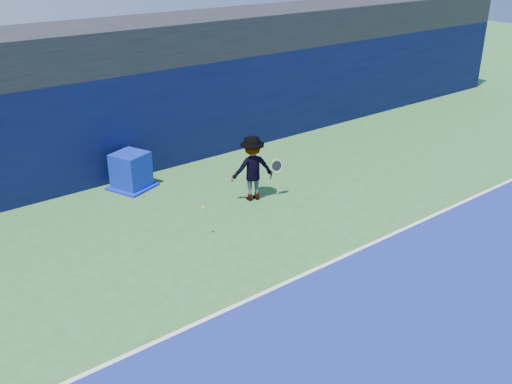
# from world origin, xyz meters

# --- Properties ---
(ground) EXTENTS (80.00, 80.00, 0.00)m
(ground) POSITION_xyz_m (0.00, 0.00, 0.00)
(ground) COLOR #336D31
(ground) RESTS_ON ground
(baseline) EXTENTS (24.00, 0.10, 0.01)m
(baseline) POSITION_xyz_m (0.00, 3.00, 0.01)
(baseline) COLOR white
(baseline) RESTS_ON ground
(stadium_band) EXTENTS (36.00, 3.00, 1.20)m
(stadium_band) POSITION_xyz_m (0.00, 11.50, 3.60)
(stadium_band) COLOR black
(stadium_band) RESTS_ON back_wall_assembly
(back_wall_assembly) EXTENTS (36.00, 1.03, 3.00)m
(back_wall_assembly) POSITION_xyz_m (-0.00, 10.50, 1.50)
(back_wall_assembly) COLOR #090D33
(back_wall_assembly) RESTS_ON ground
(equipment_cart) EXTENTS (1.38, 1.38, 1.03)m
(equipment_cart) POSITION_xyz_m (-0.30, 9.36, 0.47)
(equipment_cart) COLOR #0C1DA8
(equipment_cart) RESTS_ON ground
(tennis_player) EXTENTS (1.40, 0.98, 1.77)m
(tennis_player) POSITION_xyz_m (1.89, 6.67, 0.89)
(tennis_player) COLOR silver
(tennis_player) RESTS_ON ground
(tennis_ball) EXTENTS (0.07, 0.07, 0.07)m
(tennis_ball) POSITION_xyz_m (-0.32, 5.67, 0.77)
(tennis_ball) COLOR #C4E719
(tennis_ball) RESTS_ON ground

